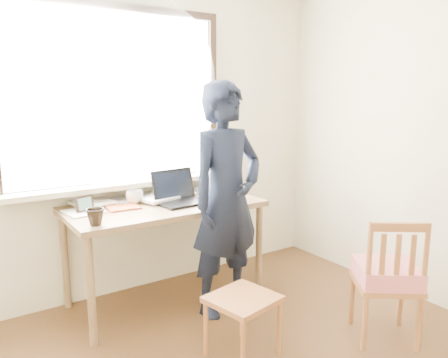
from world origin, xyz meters
TOP-DOWN VIEW (x-y plane):
  - room_shell at (-0.02, 0.20)m, footprint 3.52×4.02m
  - desk at (0.02, 1.63)m, footprint 1.49×0.75m
  - laptop at (0.14, 1.60)m, footprint 0.39×0.33m
  - mug_white at (-0.16, 1.77)m, footprint 0.15×0.15m
  - mug_dark at (-0.60, 1.37)m, footprint 0.13×0.13m
  - mouse at (0.52, 1.53)m, footprint 0.09×0.06m
  - desk_clutter at (-0.18, 1.76)m, footprint 0.88×0.51m
  - book_a at (-0.30, 1.89)m, footprint 0.22×0.27m
  - book_b at (0.39, 1.89)m, footprint 0.19×0.24m
  - picture_frame at (-0.56, 1.73)m, footprint 0.14×0.06m
  - work_chair at (0.08, 0.67)m, footprint 0.45×0.44m
  - side_chair at (0.99, 0.29)m, footprint 0.55×0.54m
  - person at (0.34, 1.24)m, footprint 0.68×0.49m

SIDE VIEW (x-z plane):
  - work_chair at x=0.08m, z-range 0.14..0.53m
  - side_chair at x=0.99m, z-range 0.02..0.88m
  - desk at x=0.02m, z-range 0.32..1.12m
  - book_b at x=0.39m, z-range 0.80..0.82m
  - book_a at x=-0.30m, z-range 0.80..0.82m
  - desk_clutter at x=-0.18m, z-range 0.80..0.83m
  - mouse at x=0.52m, z-range 0.80..0.83m
  - mug_white at x=-0.16m, z-range 0.80..0.90m
  - mug_dark at x=-0.60m, z-range 0.80..0.91m
  - picture_frame at x=-0.56m, z-range 0.80..0.91m
  - laptop at x=0.14m, z-range 0.73..0.98m
  - person at x=0.34m, z-range 0.00..1.73m
  - room_shell at x=-0.02m, z-range 0.33..2.94m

